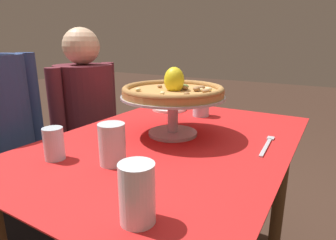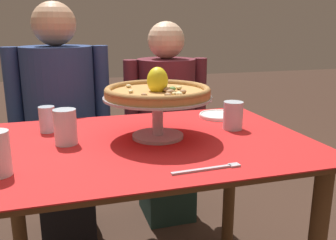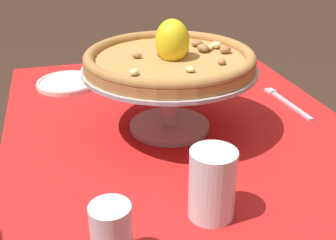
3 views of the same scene
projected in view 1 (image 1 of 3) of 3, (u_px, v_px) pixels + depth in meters
dining_table at (172, 169)px, 1.07m from camera, size 1.16×0.81×0.74m
pizza_stand at (173, 107)px, 1.06m from camera, size 0.39×0.39×0.15m
pizza at (173, 90)px, 1.05m from camera, size 0.38×0.38×0.11m
water_glass_side_right at (201, 106)px, 1.35m from camera, size 0.08×0.08×0.11m
water_glass_back_left at (54, 146)px, 0.85m from camera, size 0.06×0.06×0.10m
water_glass_front_left at (137, 197)px, 0.55m from camera, size 0.07×0.07×0.13m
water_glass_side_left at (112, 146)px, 0.82m from camera, size 0.08×0.08×0.12m
side_plate at (169, 108)px, 1.48m from camera, size 0.18×0.18×0.02m
dinner_fork at (267, 145)px, 0.98m from camera, size 0.21×0.03×0.01m
diner_right at (88, 132)px, 1.71m from camera, size 0.49×0.33×1.16m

